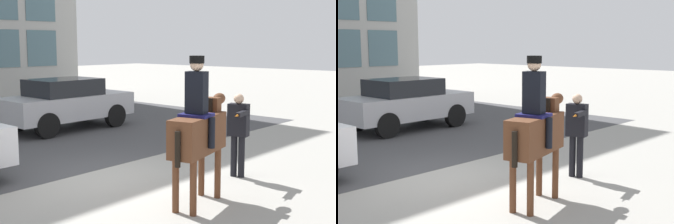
# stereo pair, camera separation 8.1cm
# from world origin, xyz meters

# --- Properties ---
(ground_plane) EXTENTS (80.00, 80.00, 0.00)m
(ground_plane) POSITION_xyz_m (0.00, 0.00, 0.00)
(ground_plane) COLOR #9E9B93
(mounted_horse_lead) EXTENTS (1.79, 0.74, 2.47)m
(mounted_horse_lead) POSITION_xyz_m (0.08, -2.41, 1.26)
(mounted_horse_lead) COLOR #59331E
(mounted_horse_lead) RESTS_ON ground_plane
(pedestrian_bystander) EXTENTS (0.81, 0.58, 1.68)m
(pedestrian_bystander) POSITION_xyz_m (1.89, -1.99, 0.99)
(pedestrian_bystander) COLOR black
(pedestrian_bystander) RESTS_ON ground_plane
(street_car_far_lane) EXTENTS (4.11, 1.85, 1.59)m
(street_car_far_lane) POSITION_xyz_m (2.80, 4.99, 0.84)
(street_car_far_lane) COLOR #B7B7BC
(street_car_far_lane) RESTS_ON ground_plane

